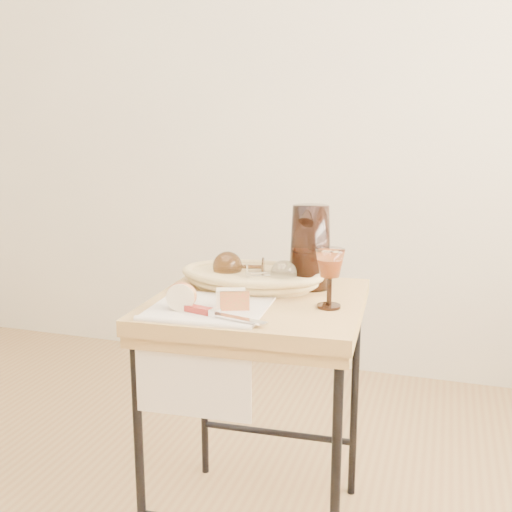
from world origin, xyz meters
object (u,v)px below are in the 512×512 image
(goblet_lying_b, at_px, (268,274))
(table_knife, at_px, (217,313))
(pitcher, at_px, (310,247))
(tea_towel, at_px, (209,308))
(apple_half, at_px, (182,295))
(bread_basket, at_px, (252,279))
(side_table, at_px, (258,418))
(wine_goblet, at_px, (330,278))
(goblet_lying_a, at_px, (243,267))

(goblet_lying_b, distance_m, table_knife, 0.29)
(goblet_lying_b, bearing_deg, pitcher, 14.76)
(tea_towel, distance_m, apple_half, 0.08)
(bread_basket, xyz_separation_m, apple_half, (-0.09, -0.27, 0.02))
(bread_basket, bearing_deg, table_knife, -85.81)
(side_table, relative_size, wine_goblet, 4.58)
(goblet_lying_a, height_order, apple_half, goblet_lying_a)
(pitcher, bearing_deg, tea_towel, -122.64)
(side_table, xyz_separation_m, goblet_lying_a, (-0.08, 0.11, 0.41))
(goblet_lying_b, relative_size, apple_half, 1.62)
(apple_half, bearing_deg, goblet_lying_a, 65.16)
(tea_towel, bearing_deg, table_knife, -58.45)
(apple_half, bearing_deg, tea_towel, 20.19)
(goblet_lying_b, bearing_deg, goblet_lying_a, 134.35)
(tea_towel, relative_size, pitcher, 1.04)
(goblet_lying_a, xyz_separation_m, apple_half, (-0.06, -0.29, -0.01))
(goblet_lying_b, xyz_separation_m, pitcher, (0.10, 0.08, 0.07))
(table_knife, bearing_deg, goblet_lying_b, 95.79)
(goblet_lying_a, xyz_separation_m, wine_goblet, (0.29, -0.15, 0.02))
(bread_basket, height_order, apple_half, apple_half)
(tea_towel, bearing_deg, wine_goblet, 16.02)
(side_table, height_order, goblet_lying_b, goblet_lying_b)
(goblet_lying_a, xyz_separation_m, table_knife, (0.05, -0.32, -0.04))
(table_knife, bearing_deg, goblet_lying_a, 112.51)
(tea_towel, relative_size, bread_basket, 0.78)
(goblet_lying_b, bearing_deg, tea_towel, -135.43)
(goblet_lying_a, relative_size, apple_half, 1.88)
(wine_goblet, bearing_deg, goblet_lying_b, 150.89)
(goblet_lying_a, distance_m, apple_half, 0.30)
(pitcher, bearing_deg, goblet_lying_a, -167.44)
(goblet_lying_a, relative_size, goblet_lying_b, 1.16)
(side_table, bearing_deg, goblet_lying_a, 126.41)
(side_table, relative_size, apple_half, 9.45)
(wine_goblet, xyz_separation_m, apple_half, (-0.35, -0.14, -0.04))
(goblet_lying_b, distance_m, pitcher, 0.15)
(goblet_lying_b, relative_size, pitcher, 0.44)
(goblet_lying_a, relative_size, pitcher, 0.51)
(tea_towel, distance_m, pitcher, 0.37)
(pitcher, distance_m, apple_half, 0.42)
(goblet_lying_a, height_order, pitcher, pitcher)
(tea_towel, relative_size, apple_half, 3.84)
(side_table, xyz_separation_m, apple_half, (-0.15, -0.18, 0.40))
(pitcher, height_order, apple_half, pitcher)
(goblet_lying_a, distance_m, table_knife, 0.33)
(wine_goblet, bearing_deg, tea_towel, -160.27)
(table_knife, bearing_deg, pitcher, 82.31)
(side_table, xyz_separation_m, wine_goblet, (0.20, -0.03, 0.44))
(apple_half, distance_m, table_knife, 0.12)
(wine_goblet, distance_m, table_knife, 0.30)
(bread_basket, bearing_deg, goblet_lying_b, -20.11)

